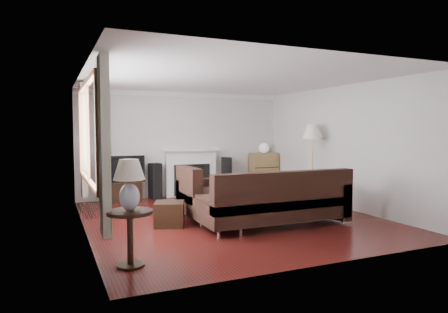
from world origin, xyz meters
name	(u,v)px	position (x,y,z in m)	size (l,w,h in m)	color
room	(231,149)	(0.00, 0.00, 1.25)	(5.10, 5.60, 2.54)	#491310
window	(88,133)	(-2.45, -0.20, 1.55)	(0.12, 2.74, 1.54)	brown
curtain_near	(104,146)	(-2.40, -1.72, 1.40)	(0.10, 0.35, 2.10)	beige
curtain_far	(84,140)	(-2.40, 1.32, 1.40)	(0.10, 0.35, 2.10)	beige
fireplace	(191,172)	(0.15, 2.64, 0.57)	(1.40, 0.26, 1.15)	white
tv_stand	(121,192)	(-1.55, 2.50, 0.22)	(0.88, 0.40, 0.44)	black
television	(120,169)	(-1.55, 2.50, 0.74)	(1.02, 0.13, 0.59)	black
speaker_left	(155,181)	(-0.76, 2.55, 0.42)	(0.23, 0.28, 0.83)	black
speaker_right	(227,176)	(1.05, 2.53, 0.46)	(0.25, 0.31, 0.92)	black
bookshelf	(264,172)	(2.10, 2.53, 0.50)	(0.73, 0.35, 1.01)	olive
globe_lamp	(264,148)	(2.10, 2.53, 1.13)	(0.25, 0.25, 0.25)	white
sectional_sofa	(273,199)	(0.41, -0.81, 0.44)	(2.72, 1.99, 0.88)	black
coffee_table	(239,198)	(0.53, 0.75, 0.22)	(1.13, 0.62, 0.44)	#8C6443
footstool	(169,214)	(-1.18, -0.13, 0.20)	(0.47, 0.47, 0.40)	black
floor_lamp	(312,164)	(2.19, 0.56, 0.86)	(0.44, 0.44, 1.72)	gold
side_table	(130,239)	(-2.15, -1.89, 0.33)	(0.53, 0.53, 0.66)	black
table_lamp	(129,185)	(-2.15, -1.89, 0.95)	(0.36, 0.36, 0.59)	silver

